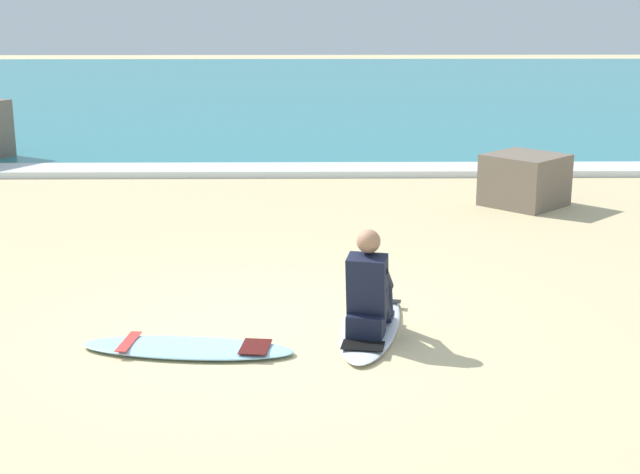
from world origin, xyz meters
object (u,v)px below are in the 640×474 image
surfboard_main (371,324)px  surfer_seated (369,292)px  surfboard_spare_near (188,348)px  shoreline_rock (525,180)px

surfboard_main → surfer_seated: 0.49m
surfboard_main → surfboard_spare_near: (-1.62, -0.58, 0.00)m
surfer_seated → shoreline_rock: (2.62, 5.34, -0.06)m
surfer_seated → shoreline_rock: surfer_seated is taller
surfboard_spare_near → shoreline_rock: size_ratio=1.92×
surfboard_main → surfboard_spare_near: bearing=-160.4°
shoreline_rock → surfer_seated: bearing=-116.1°
surfboard_spare_near → shoreline_rock: (4.20, 5.63, 0.34)m
surfboard_spare_near → surfboard_main: bearing=19.6°
shoreline_rock → surfboard_main: bearing=-117.0°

